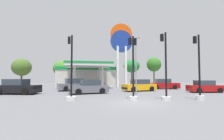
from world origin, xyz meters
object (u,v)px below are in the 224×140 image
Objects in this scene: car_5 at (75,85)px; traffic_signal_0 at (71,82)px; station_pole_sign at (122,46)px; car_2 at (164,84)px; car_0 at (205,87)px; car_1 at (89,87)px; tree_1 at (61,68)px; tree_3 at (103,67)px; car_3 at (18,87)px; corner_streetlamp at (137,60)px; traffic_signal_2 at (199,79)px; traffic_signal_1 at (166,80)px; tree_0 at (22,67)px; tree_4 at (131,66)px; tree_2 at (79,66)px; tree_5 at (154,65)px; traffic_signal_3 at (133,73)px.

car_5 is 9.78m from traffic_signal_0.
car_2 is at bearing -54.54° from station_pole_sign.
car_1 is (-13.80, 1.15, 0.03)m from car_0.
tree_3 is (10.29, 0.92, 0.56)m from tree_1.
car_1 is 0.93× the size of car_3.
corner_streetlamp is (6.56, -6.33, 2.95)m from car_5.
station_pole_sign is at bearing 60.67° from car_1.
traffic_signal_2 is (15.71, -8.04, 0.90)m from car_3.
tree_1 is at bearing 110.04° from traffic_signal_1.
tree_0 is at bearing -176.74° from tree_3.
tree_4 is at bearing 95.04° from car_0.
car_0 is 6.76m from car_2.
corner_streetlamp is at bearing -134.75° from car_2.
car_3 is 0.79× the size of tree_2.
car_2 is 17.98m from tree_5.
car_3 is 8.49m from traffic_signal_0.
car_0 is at bearing -58.03° from tree_2.
traffic_signal_1 is (-6.47, -12.11, 0.90)m from car_2.
traffic_signal_3 reaches higher than car_5.
station_pole_sign reaches higher than corner_streetlamp.
car_2 is 16.32m from tree_4.
tree_1 is at bearing 112.69° from corner_streetlamp.
car_5 is 0.70× the size of tree_5.
tree_1 is (-8.49, 29.01, 1.89)m from traffic_signal_3.
station_pole_sign is 2.07× the size of tree_3.
traffic_signal_3 reaches higher than car_2.
station_pole_sign reaches higher than car_3.
tree_0 is 0.97× the size of tree_4.
tree_2 is 1.02× the size of tree_3.
car_0 is at bearing 46.56° from traffic_signal_2.
tree_4 is (13.48, 26.32, 3.29)m from traffic_signal_0.
tree_0 is (-12.52, 27.99, 2.76)m from traffic_signal_0.
tree_2 is at bearing 88.62° from car_5.
tree_5 reaches higher than car_3.
corner_streetlamp is (4.99, -1.70, 3.01)m from car_1.
tree_5 is (6.13, 16.29, 4.50)m from car_2.
tree_3 is at bearing 77.24° from traffic_signal_0.
tree_3 is at bearing 170.10° from tree_5.
tree_2 is (4.22, -0.25, 0.59)m from tree_1.
traffic_signal_0 is 1.02× the size of traffic_signal_3.
car_1 is 6.90m from traffic_signal_3.
station_pole_sign is 1.94× the size of tree_4.
tree_5 is at bearing 66.07° from traffic_signal_1.
tree_2 is 25.25m from corner_streetlamp.
traffic_signal_1 is 0.86× the size of tree_0.
tree_5 is at bearing -3.37° from tree_1.
car_1 is 0.63× the size of tree_5.
tree_3 is at bearing 158.17° from tree_4.
car_0 is 0.80× the size of traffic_signal_1.
corner_streetlamp is (19.16, -24.56, -0.48)m from tree_0.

